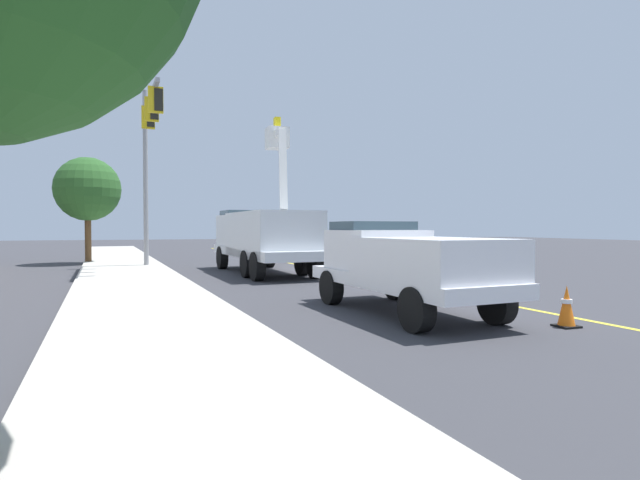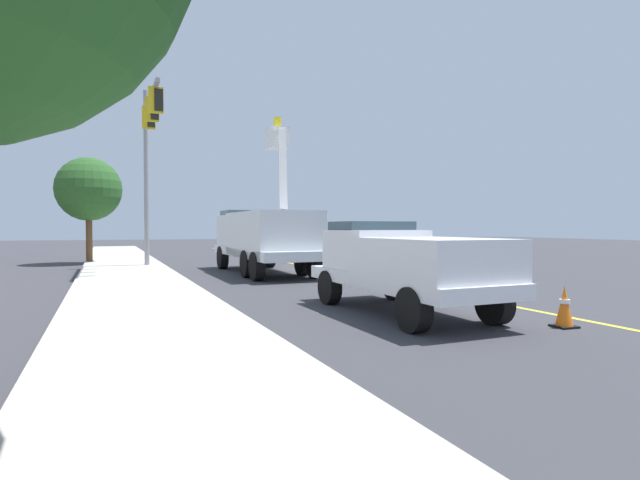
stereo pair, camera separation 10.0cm
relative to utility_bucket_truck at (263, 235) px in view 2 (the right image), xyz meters
The scene contains 11 objects.
ground 3.44m from the utility_bucket_truck, 71.92° to the right, with size 120.00×120.00×0.00m, color #38383D.
sidewalk_far_side 5.53m from the utility_bucket_truck, 87.19° to the left, with size 60.00×3.60×0.12m, color #B2ADA3.
lane_centre_stripe 3.43m from the utility_bucket_truck, 71.92° to the right, with size 50.00×0.16×0.01m, color yellow.
utility_bucket_truck is the anchor object (origin of this frame).
service_pickup_truck 10.75m from the utility_bucket_truck, behind, with size 5.76×2.56×2.06m.
passing_minivan 8.49m from the utility_bucket_truck, 38.05° to the right, with size 4.94×2.29×1.69m.
traffic_cone_leading 13.48m from the utility_bucket_truck, 166.80° to the right, with size 0.40×0.40×0.81m.
traffic_cone_mid_front 5.77m from the utility_bucket_truck, 153.15° to the right, with size 0.40×0.40×0.83m.
traffic_cone_mid_rear 4.83m from the utility_bucket_truck, 16.51° to the right, with size 0.40×0.40×0.78m.
traffic_signal_mast 6.73m from the utility_bucket_truck, 57.79° to the left, with size 5.99×0.85×8.40m.
street_tree_right 11.39m from the utility_bucket_truck, 42.77° to the left, with size 3.33×3.33×5.58m.
Camera 2 is at (-21.59, 7.29, 1.92)m, focal length 28.13 mm.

